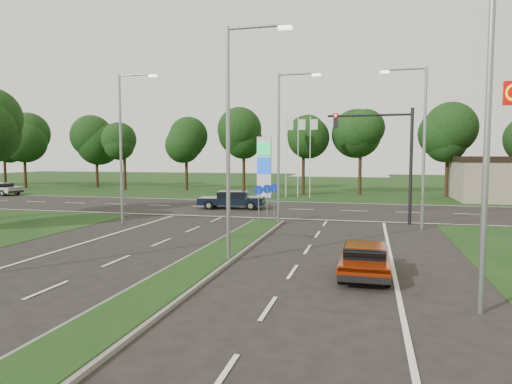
# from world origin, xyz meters

# --- Properties ---
(ground) EXTENTS (160.00, 160.00, 0.00)m
(ground) POSITION_xyz_m (0.00, 0.00, 0.00)
(ground) COLOR black
(ground) RESTS_ON ground
(verge_far) EXTENTS (160.00, 50.00, 0.02)m
(verge_far) POSITION_xyz_m (0.00, 55.00, 0.00)
(verge_far) COLOR black
(verge_far) RESTS_ON ground
(cross_road) EXTENTS (160.00, 12.00, 0.02)m
(cross_road) POSITION_xyz_m (0.00, 24.00, 0.00)
(cross_road) COLOR black
(cross_road) RESTS_ON ground
(median_kerb) EXTENTS (2.00, 26.00, 0.12)m
(median_kerb) POSITION_xyz_m (0.00, 4.00, 0.06)
(median_kerb) COLOR slate
(median_kerb) RESTS_ON ground
(streetlight_median_near) EXTENTS (2.53, 0.22, 9.00)m
(streetlight_median_near) POSITION_xyz_m (1.00, 6.00, 5.08)
(streetlight_median_near) COLOR gray
(streetlight_median_near) RESTS_ON ground
(streetlight_median_far) EXTENTS (2.53, 0.22, 9.00)m
(streetlight_median_far) POSITION_xyz_m (1.00, 16.00, 5.08)
(streetlight_median_far) COLOR gray
(streetlight_median_far) RESTS_ON ground
(streetlight_left_far) EXTENTS (2.53, 0.22, 9.00)m
(streetlight_left_far) POSITION_xyz_m (-8.30, 14.00, 5.08)
(streetlight_left_far) COLOR gray
(streetlight_left_far) RESTS_ON ground
(streetlight_right_far) EXTENTS (2.53, 0.22, 9.00)m
(streetlight_right_far) POSITION_xyz_m (8.80, 16.00, 5.08)
(streetlight_right_far) COLOR gray
(streetlight_right_far) RESTS_ON ground
(streetlight_right_near) EXTENTS (2.53, 0.22, 9.00)m
(streetlight_right_near) POSITION_xyz_m (8.80, 2.00, 5.08)
(streetlight_right_near) COLOR gray
(streetlight_right_near) RESTS_ON ground
(traffic_signal) EXTENTS (5.10, 0.42, 7.00)m
(traffic_signal) POSITION_xyz_m (7.19, 18.00, 4.65)
(traffic_signal) COLOR black
(traffic_signal) RESTS_ON ground
(median_signs) EXTENTS (1.16, 1.76, 2.38)m
(median_signs) POSITION_xyz_m (0.00, 16.40, 1.71)
(median_signs) COLOR gray
(median_signs) RESTS_ON ground
(gas_pylon) EXTENTS (5.80, 1.26, 8.00)m
(gas_pylon) POSITION_xyz_m (-3.79, 33.05, 3.20)
(gas_pylon) COLOR silver
(gas_pylon) RESTS_ON ground
(treeline_far) EXTENTS (6.00, 6.00, 9.90)m
(treeline_far) POSITION_xyz_m (0.10, 39.93, 6.83)
(treeline_far) COLOR black
(treeline_far) RESTS_ON ground
(red_sedan) EXTENTS (1.67, 3.98, 1.09)m
(red_sedan) POSITION_xyz_m (6.00, 5.17, 0.59)
(red_sedan) COLOR maroon
(red_sedan) RESTS_ON ground
(navy_sedan) EXTENTS (5.27, 2.72, 1.39)m
(navy_sedan) POSITION_xyz_m (-4.32, 23.17, 0.74)
(navy_sedan) COLOR black
(navy_sedan) RESTS_ON ground
(far_car_a) EXTENTS (4.69, 2.37, 1.30)m
(far_car_a) POSITION_xyz_m (-31.63, 29.00, 0.70)
(far_car_a) COLOR #AFAFAF
(far_car_a) RESTS_ON ground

